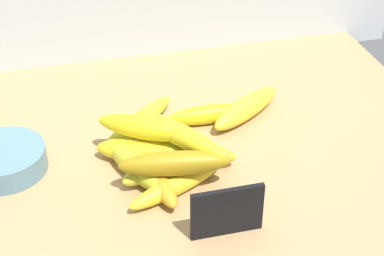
% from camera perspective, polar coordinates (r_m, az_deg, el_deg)
% --- Properties ---
extents(counter_top, '(1.10, 0.76, 0.03)m').
position_cam_1_polar(counter_top, '(1.09, -3.25, -3.23)').
color(counter_top, '#A28054').
rests_on(counter_top, ground).
extents(chalkboard_sign, '(0.11, 0.02, 0.08)m').
position_cam_1_polar(chalkboard_sign, '(0.91, 3.28, -7.96)').
color(chalkboard_sign, black).
rests_on(chalkboard_sign, counter_top).
extents(fruit_bowl, '(0.14, 0.14, 0.04)m').
position_cam_1_polar(fruit_bowl, '(1.08, -17.16, -2.86)').
color(fruit_bowl, slate).
rests_on(fruit_bowl, counter_top).
extents(banana_0, '(0.18, 0.11, 0.04)m').
position_cam_1_polar(banana_0, '(1.05, -0.67, -2.33)').
color(banana_0, gold).
rests_on(banana_0, counter_top).
extents(banana_1, '(0.17, 0.16, 0.03)m').
position_cam_1_polar(banana_1, '(1.14, -4.96, 0.59)').
color(banana_1, '#AEBC27').
rests_on(banana_1, counter_top).
extents(banana_2, '(0.10, 0.17, 0.04)m').
position_cam_1_polar(banana_2, '(1.03, -5.36, -3.40)').
color(banana_2, gold).
rests_on(banana_2, counter_top).
extents(banana_3, '(0.06, 0.18, 0.04)m').
position_cam_1_polar(banana_3, '(1.01, -3.43, -4.40)').
color(banana_3, gold).
rests_on(banana_3, counter_top).
extents(banana_4, '(0.18, 0.14, 0.04)m').
position_cam_1_polar(banana_4, '(1.17, 5.10, 1.88)').
color(banana_4, yellow).
rests_on(banana_4, counter_top).
extents(banana_5, '(0.16, 0.04, 0.04)m').
position_cam_1_polar(banana_5, '(1.15, 1.60, 1.30)').
color(banana_5, yellow).
rests_on(banana_5, counter_top).
extents(banana_6, '(0.18, 0.11, 0.03)m').
position_cam_1_polar(banana_6, '(0.99, -1.41, -5.31)').
color(banana_6, yellow).
rests_on(banana_6, counter_top).
extents(banana_7, '(0.18, 0.12, 0.04)m').
position_cam_1_polar(banana_7, '(1.03, -2.46, -3.12)').
color(banana_7, gold).
rests_on(banana_7, counter_top).
extents(banana_8, '(0.16, 0.10, 0.04)m').
position_cam_1_polar(banana_8, '(1.05, -4.70, -2.25)').
color(banana_8, yellow).
rests_on(banana_8, counter_top).
extents(banana_9, '(0.14, 0.18, 0.04)m').
position_cam_1_polar(banana_9, '(1.02, -1.23, -0.58)').
color(banana_9, yellow).
rests_on(banana_9, banana_0).
extents(banana_10, '(0.16, 0.12, 0.04)m').
position_cam_1_polar(banana_10, '(1.04, -4.58, -0.04)').
color(banana_10, yellow).
rests_on(banana_10, banana_8).
extents(banana_11, '(0.19, 0.07, 0.04)m').
position_cam_1_polar(banana_11, '(0.97, -1.61, -3.32)').
color(banana_11, olive).
rests_on(banana_11, banana_6).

